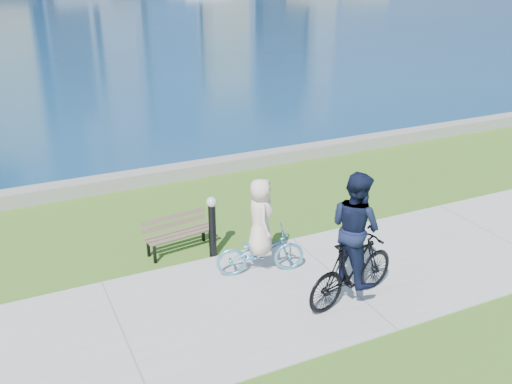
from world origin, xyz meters
The scene contains 8 objects.
ground centered at (0.00, 0.00, 0.00)m, with size 320.00×320.00×0.00m, color #3A641A.
concrete_path centered at (0.00, 0.00, 0.01)m, with size 80.00×3.50×0.02m, color #A3A39E.
seawall centered at (0.00, 6.20, 0.17)m, with size 90.00×0.50×0.35m, color gray.
bay_water centered at (0.00, 72.00, 0.00)m, with size 320.00×131.00×0.01m, color navy.
park_bench centered at (-2.32, 2.35, 0.44)m, with size 1.45×0.66×0.73m.
bollard_lamp centered at (-1.78, 1.81, 0.73)m, with size 0.21×0.21×1.28m.
cyclist_woman centered at (-1.21, 0.82, 0.72)m, with size 0.96×1.76×1.89m.
cyclist_man centered at (-0.21, -0.69, 1.01)m, with size 0.99×2.05×2.37m.
Camera 1 is at (-5.29, -7.60, 5.59)m, focal length 40.00 mm.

